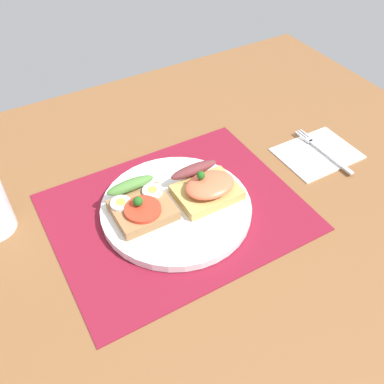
% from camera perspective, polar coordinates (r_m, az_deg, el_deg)
% --- Properties ---
extents(ground_plane, '(1.20, 0.90, 0.03)m').
position_cam_1_polar(ground_plane, '(0.73, -2.04, -3.54)').
color(ground_plane, brown).
extents(placemat, '(0.40, 0.32, 0.00)m').
position_cam_1_polar(placemat, '(0.72, -2.08, -2.60)').
color(placemat, maroon).
rests_on(placemat, ground_plane).
extents(plate, '(0.25, 0.25, 0.01)m').
position_cam_1_polar(plate, '(0.71, -2.10, -2.12)').
color(plate, white).
rests_on(plate, placemat).
extents(sandwich_egg_tomato, '(0.09, 0.10, 0.04)m').
position_cam_1_polar(sandwich_egg_tomato, '(0.69, -6.84, -1.67)').
color(sandwich_egg_tomato, olive).
rests_on(sandwich_egg_tomato, plate).
extents(sandwich_salmon, '(0.10, 0.09, 0.05)m').
position_cam_1_polar(sandwich_salmon, '(0.71, 1.91, 0.75)').
color(sandwich_salmon, tan).
rests_on(sandwich_salmon, plate).
extents(napkin, '(0.15, 0.11, 0.01)m').
position_cam_1_polar(napkin, '(0.86, 16.27, 4.93)').
color(napkin, white).
rests_on(napkin, ground_plane).
extents(fork, '(0.02, 0.15, 0.00)m').
position_cam_1_polar(fork, '(0.86, 16.76, 5.37)').
color(fork, '#B7B7BC').
rests_on(fork, napkin).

